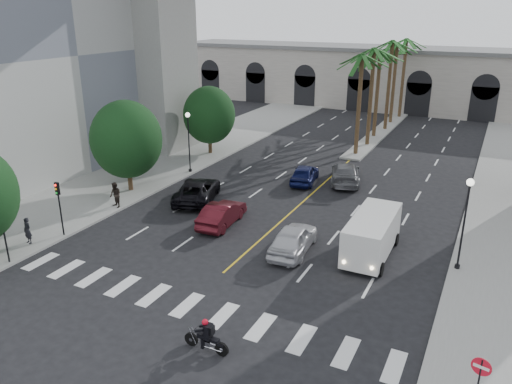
% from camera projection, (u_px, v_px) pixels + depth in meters
% --- Properties ---
extents(ground, '(140.00, 140.00, 0.00)m').
position_uv_depth(ground, '(203.00, 290.00, 25.55)').
color(ground, black).
rests_on(ground, ground).
extents(sidewalk_left, '(8.00, 100.00, 0.15)m').
position_uv_depth(sidewalk_left, '(150.00, 170.00, 44.39)').
color(sidewalk_left, gray).
rests_on(sidewalk_left, ground).
extents(median, '(2.00, 24.00, 0.20)m').
position_uv_depth(median, '(379.00, 133.00, 57.42)').
color(median, gray).
rests_on(median, ground).
extents(building_left, '(16.50, 32.50, 20.60)m').
position_uv_depth(building_left, '(9.00, 48.00, 43.34)').
color(building_left, '#B8B8B3').
rests_on(building_left, ground).
extents(pier_building, '(71.00, 10.50, 8.50)m').
position_uv_depth(pier_building, '(411.00, 79.00, 70.26)').
color(pier_building, beige).
rests_on(pier_building, ground).
extents(palm_a, '(3.20, 3.20, 10.30)m').
position_uv_depth(palm_a, '(362.00, 60.00, 45.91)').
color(palm_a, '#47331E').
rests_on(palm_a, ground).
extents(palm_b, '(3.20, 3.20, 10.60)m').
position_uv_depth(palm_b, '(374.00, 54.00, 49.13)').
color(palm_b, '#47331E').
rests_on(palm_b, ground).
extents(palm_c, '(3.20, 3.20, 10.10)m').
position_uv_depth(palm_c, '(380.00, 55.00, 52.77)').
color(palm_c, '#47331E').
rests_on(palm_c, ground).
extents(palm_d, '(3.20, 3.20, 10.90)m').
position_uv_depth(palm_d, '(392.00, 46.00, 55.73)').
color(palm_d, '#47331E').
rests_on(palm_d, ground).
extents(palm_e, '(3.20, 3.20, 10.40)m').
position_uv_depth(palm_e, '(397.00, 48.00, 59.35)').
color(palm_e, '#47331E').
rests_on(palm_e, ground).
extents(palm_f, '(3.20, 3.20, 10.70)m').
position_uv_depth(palm_f, '(406.00, 43.00, 62.49)').
color(palm_f, '#47331E').
rests_on(palm_f, ground).
extents(street_tree_mid, '(5.44, 5.44, 7.21)m').
position_uv_depth(street_tree_mid, '(126.00, 139.00, 37.92)').
color(street_tree_mid, '#382616').
rests_on(street_tree_mid, ground).
extents(street_tree_far, '(5.04, 5.04, 6.68)m').
position_uv_depth(street_tree_far, '(209.00, 115.00, 48.11)').
color(street_tree_far, '#382616').
rests_on(street_tree_far, ground).
extents(lamp_post_left_far, '(0.40, 0.40, 5.35)m').
position_uv_depth(lamp_post_left_far, '(189.00, 137.00, 42.64)').
color(lamp_post_left_far, black).
rests_on(lamp_post_left_far, ground).
extents(lamp_post_right, '(0.40, 0.40, 5.35)m').
position_uv_depth(lamp_post_right, '(465.00, 217.00, 26.38)').
color(lamp_post_right, black).
rests_on(lamp_post_right, ground).
extents(traffic_signal_near, '(0.25, 0.18, 3.65)m').
position_uv_depth(traffic_signal_near, '(2.00, 223.00, 27.31)').
color(traffic_signal_near, black).
rests_on(traffic_signal_near, ground).
extents(traffic_signal_far, '(0.25, 0.18, 3.65)m').
position_uv_depth(traffic_signal_far, '(59.00, 200.00, 30.66)').
color(traffic_signal_far, black).
rests_on(traffic_signal_far, ground).
extents(motorcycle_rider, '(2.13, 0.57, 1.53)m').
position_uv_depth(motorcycle_rider, '(207.00, 337.00, 20.81)').
color(motorcycle_rider, black).
rests_on(motorcycle_rider, ground).
extents(car_a, '(2.38, 5.04, 1.67)m').
position_uv_depth(car_a, '(293.00, 239.00, 29.36)').
color(car_a, silver).
rests_on(car_a, ground).
extents(car_b, '(2.03, 4.84, 1.55)m').
position_uv_depth(car_b, '(222.00, 214.00, 33.07)').
color(car_b, '#440D14').
rests_on(car_b, ground).
extents(car_c, '(4.48, 6.40, 1.62)m').
position_uv_depth(car_c, '(197.00, 190.00, 37.25)').
color(car_c, black).
rests_on(car_c, ground).
extents(car_d, '(3.85, 6.11, 1.65)m').
position_uv_depth(car_d, '(345.00, 173.00, 41.09)').
color(car_d, slate).
rests_on(car_d, ground).
extents(car_e, '(2.53, 4.76, 1.54)m').
position_uv_depth(car_e, '(305.00, 174.00, 41.07)').
color(car_e, '#0E1341').
rests_on(car_e, ground).
extents(cargo_van, '(2.39, 5.84, 2.48)m').
position_uv_depth(cargo_van, '(372.00, 234.00, 28.65)').
color(cargo_van, silver).
rests_on(cargo_van, ground).
extents(pedestrian_a, '(0.66, 0.49, 1.65)m').
position_uv_depth(pedestrian_a, '(27.00, 231.00, 30.08)').
color(pedestrian_a, black).
rests_on(pedestrian_a, sidewalk_left).
extents(pedestrian_b, '(1.08, 0.97, 1.85)m').
position_uv_depth(pedestrian_b, '(115.00, 195.00, 35.54)').
color(pedestrian_b, black).
rests_on(pedestrian_b, sidewalk_left).
extents(do_not_enter_sign, '(0.66, 0.18, 2.75)m').
position_uv_depth(do_not_enter_sign, '(479.00, 377.00, 16.68)').
color(do_not_enter_sign, black).
rests_on(do_not_enter_sign, ground).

